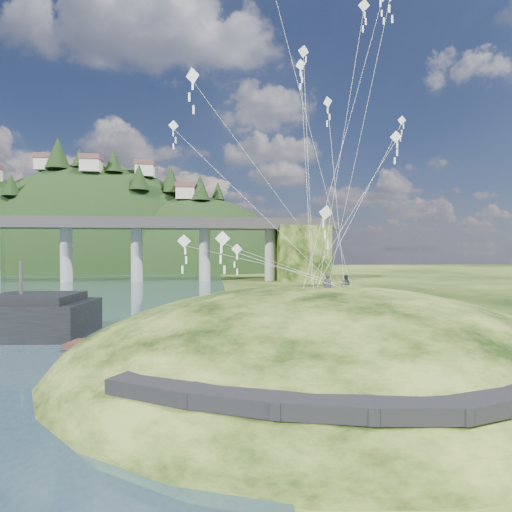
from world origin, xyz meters
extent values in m
plane|color=black|center=(0.00, 0.00, 0.00)|extent=(320.00, 320.00, 0.00)
ellipsoid|color=black|center=(8.00, 2.00, -1.50)|extent=(36.00, 32.00, 13.00)
cube|color=black|center=(-1.50, -8.00, 2.03)|extent=(4.32, 3.62, 0.71)
cube|color=black|center=(1.50, -9.65, 2.09)|extent=(4.10, 2.97, 0.61)
cube|color=black|center=(4.50, -10.65, 2.08)|extent=(3.85, 2.37, 0.62)
cube|color=black|center=(7.50, -11.10, 2.04)|extent=(3.62, 1.83, 0.66)
cube|color=black|center=(10.50, -10.90, 2.05)|extent=(3.82, 2.27, 0.68)
cylinder|color=gray|center=(-32.00, 70.00, 6.50)|extent=(2.60, 2.60, 13.00)
cylinder|color=gray|center=(-16.50, 70.00, 6.50)|extent=(2.60, 2.60, 13.00)
cylinder|color=gray|center=(-1.00, 70.00, 6.50)|extent=(2.60, 2.60, 13.00)
cylinder|color=gray|center=(14.50, 70.00, 6.50)|extent=(2.60, 2.60, 13.00)
cube|color=black|center=(22.00, 70.00, 6.50)|extent=(12.00, 11.00, 13.00)
ellipsoid|color=black|center=(-40.00, 126.00, -6.00)|extent=(96.00, 68.00, 88.00)
ellipsoid|color=black|center=(-5.00, 118.00, -10.00)|extent=(76.00, 56.00, 72.00)
cone|color=black|center=(-60.58, 106.17, 27.34)|extent=(5.29, 5.29, 6.96)
cone|color=black|center=(-49.87, 114.63, 39.23)|extent=(8.01, 8.01, 10.54)
cone|color=black|center=(-42.87, 114.06, 37.88)|extent=(4.97, 4.97, 6.54)
cone|color=black|center=(-31.40, 112.04, 36.68)|extent=(5.83, 5.83, 7.67)
cone|color=black|center=(-22.45, 107.08, 30.58)|extent=(6.47, 6.47, 8.51)
cone|color=black|center=(-13.22, 113.99, 31.23)|extent=(7.13, 7.13, 9.38)
cone|color=black|center=(-3.12, 109.03, 27.87)|extent=(6.56, 6.56, 8.63)
cone|color=black|center=(2.77, 114.63, 27.68)|extent=(4.88, 4.88, 6.42)
cube|color=beige|center=(-55.00, 118.00, 35.99)|extent=(6.00, 5.00, 4.00)
cube|color=brown|center=(-55.00, 118.00, 38.69)|extent=(6.40, 5.40, 1.60)
cube|color=beige|center=(-38.00, 110.00, 34.28)|extent=(6.00, 5.00, 4.00)
cube|color=brown|center=(-38.00, 110.00, 36.98)|extent=(6.40, 5.40, 1.60)
cube|color=beige|center=(-22.00, 116.00, 34.18)|extent=(6.00, 5.00, 4.00)
cube|color=brown|center=(-22.00, 116.00, 36.88)|extent=(6.40, 5.40, 1.60)
cube|color=beige|center=(-8.00, 110.00, 25.88)|extent=(6.00, 5.00, 4.00)
cube|color=brown|center=(-8.00, 110.00, 28.58)|extent=(6.40, 5.40, 1.60)
cube|color=black|center=(-14.53, 12.07, 3.30)|extent=(7.30, 6.27, 0.68)
cylinder|color=#2D2B2B|center=(-15.66, 12.17, 4.77)|extent=(0.27, 0.27, 3.41)
cube|color=#371D16|center=(-3.12, 5.61, 0.44)|extent=(13.99, 4.81, 0.35)
cylinder|color=#371D16|center=(-8.94, 6.76, 0.20)|extent=(0.30, 0.30, 0.99)
cylinder|color=#371D16|center=(-6.03, 6.19, 0.20)|extent=(0.30, 0.30, 0.99)
cylinder|color=#371D16|center=(-3.12, 5.61, 0.20)|extent=(0.30, 0.30, 0.99)
cylinder|color=#371D16|center=(-0.21, 5.04, 0.20)|extent=(0.30, 0.30, 0.99)
cylinder|color=#371D16|center=(2.69, 4.47, 0.20)|extent=(0.30, 0.30, 0.99)
imported|color=#282D35|center=(8.22, 1.49, 5.92)|extent=(0.70, 0.48, 1.85)
imported|color=#282D35|center=(10.55, 4.59, 5.65)|extent=(0.99, 0.94, 1.61)
cube|color=white|center=(14.63, 5.06, 16.09)|extent=(0.76, 0.51, 0.86)
cube|color=white|center=(14.63, 5.06, 15.47)|extent=(0.11, 0.06, 0.51)
cube|color=white|center=(14.63, 5.06, 14.85)|extent=(0.11, 0.06, 0.51)
cube|color=white|center=(14.63, 5.06, 14.23)|extent=(0.11, 0.06, 0.51)
cube|color=white|center=(-0.18, -5.84, 15.32)|extent=(0.62, 0.37, 0.68)
cube|color=white|center=(-0.18, -5.84, 14.83)|extent=(0.09, 0.04, 0.40)
cube|color=white|center=(-0.18, -5.84, 14.34)|extent=(0.09, 0.04, 0.40)
cube|color=white|center=(-0.18, -5.84, 13.85)|extent=(0.09, 0.04, 0.40)
cube|color=white|center=(6.11, -0.63, 19.29)|extent=(0.67, 0.24, 0.65)
cube|color=white|center=(6.11, -0.63, 18.82)|extent=(0.09, 0.06, 0.39)
cube|color=white|center=(6.11, -0.63, 18.34)|extent=(0.09, 0.06, 0.39)
cube|color=white|center=(6.11, -0.63, 17.86)|extent=(0.09, 0.06, 0.39)
cube|color=white|center=(2.20, 0.59, 7.53)|extent=(0.67, 0.21, 0.65)
cube|color=white|center=(2.20, 0.59, 7.06)|extent=(0.09, 0.03, 0.39)
cube|color=white|center=(2.20, 0.59, 6.58)|extent=(0.09, 0.03, 0.39)
cube|color=white|center=(2.20, 0.59, 6.11)|extent=(0.09, 0.03, 0.39)
cube|color=white|center=(-1.03, 0.65, 8.02)|extent=(0.82, 0.24, 0.81)
cube|color=white|center=(-1.03, 0.65, 7.44)|extent=(0.11, 0.03, 0.48)
cube|color=white|center=(-1.03, 0.65, 6.85)|extent=(0.11, 0.03, 0.48)
cube|color=white|center=(-1.03, 0.65, 6.27)|extent=(0.11, 0.03, 0.48)
cube|color=white|center=(13.02, 3.98, 25.35)|extent=(0.11, 0.07, 0.49)
cube|color=white|center=(13.02, 3.98, 24.76)|extent=(0.11, 0.07, 0.49)
cube|color=white|center=(13.02, 3.98, 24.16)|extent=(0.11, 0.07, 0.49)
cube|color=white|center=(10.38, 0.79, 23.14)|extent=(0.75, 0.23, 0.73)
cube|color=white|center=(10.38, 0.79, 22.61)|extent=(0.10, 0.03, 0.43)
cube|color=white|center=(10.38, 0.79, 22.08)|extent=(0.10, 0.03, 0.43)
cube|color=white|center=(10.38, 0.79, 21.55)|extent=(0.10, 0.03, 0.43)
cube|color=white|center=(1.28, -0.94, 8.14)|extent=(0.86, 0.19, 0.86)
cube|color=white|center=(1.28, -0.94, 7.53)|extent=(0.11, 0.04, 0.50)
cube|color=white|center=(1.28, -0.94, 6.92)|extent=(0.11, 0.04, 0.50)
cube|color=white|center=(1.28, -0.94, 6.31)|extent=(0.11, 0.04, 0.50)
cube|color=white|center=(7.19, -1.70, 9.62)|extent=(0.85, 0.30, 0.84)
cube|color=white|center=(7.19, -1.70, 9.00)|extent=(0.10, 0.08, 0.51)
cube|color=white|center=(7.19, -1.70, 8.38)|extent=(0.10, 0.08, 0.51)
cube|color=white|center=(7.19, -1.70, 7.76)|extent=(0.10, 0.08, 0.51)
cube|color=white|center=(17.78, 10.51, 19.19)|extent=(0.79, 0.20, 0.78)
cube|color=white|center=(17.78, 10.51, 18.63)|extent=(0.10, 0.05, 0.46)
cube|color=white|center=(17.78, 10.51, 18.07)|extent=(0.10, 0.05, 0.46)
cube|color=white|center=(17.78, 10.51, 17.51)|extent=(0.10, 0.05, 0.46)
cube|color=white|center=(7.82, 7.78, 22.43)|extent=(0.72, 0.54, 0.85)
cube|color=white|center=(7.82, 7.78, 21.83)|extent=(0.11, 0.07, 0.50)
cube|color=white|center=(7.82, 7.78, 21.22)|extent=(0.11, 0.07, 0.50)
cube|color=white|center=(7.82, 7.78, 20.61)|extent=(0.11, 0.07, 0.50)
cube|color=white|center=(11.37, -1.02, 21.97)|extent=(0.11, 0.05, 0.47)
cube|color=white|center=(11.37, -1.02, 21.40)|extent=(0.11, 0.05, 0.47)
cube|color=white|center=(8.60, 2.76, 17.63)|extent=(0.45, 0.60, 0.70)
cube|color=white|center=(8.60, 2.76, 17.13)|extent=(0.08, 0.07, 0.41)
cube|color=white|center=(8.60, 2.76, 16.62)|extent=(0.08, 0.07, 0.41)
cube|color=white|center=(8.60, 2.76, 16.11)|extent=(0.08, 0.07, 0.41)
cube|color=white|center=(-2.16, 6.22, 16.73)|extent=(0.74, 0.16, 0.74)
cube|color=white|center=(-2.16, 6.22, 16.20)|extent=(0.10, 0.05, 0.43)
cube|color=white|center=(-2.16, 6.22, 15.67)|extent=(0.10, 0.05, 0.43)
cube|color=white|center=(-2.16, 6.22, 15.14)|extent=(0.10, 0.05, 0.43)
camera|label=1|loc=(0.67, -24.09, 7.53)|focal=28.00mm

